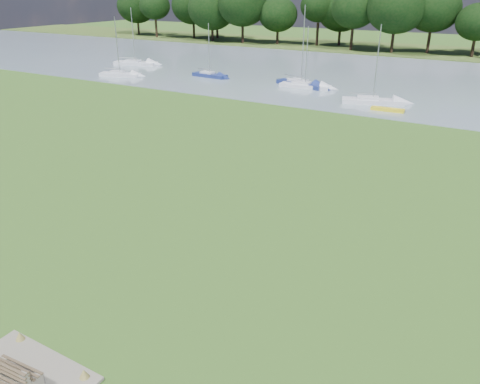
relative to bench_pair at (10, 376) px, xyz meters
The scene contains 12 objects.
ground 14.01m from the bench_pair, 90.00° to the left, with size 220.00×220.00×0.00m, color #53652A.
river 56.00m from the bench_pair, 90.00° to the left, with size 220.00×40.00×0.10m, color gray.
far_bank 86.00m from the bench_pair, 90.00° to the left, with size 220.00×20.00×0.40m, color #4C6626.
bench_pair is the anchor object (origin of this frame).
kayak 38.93m from the bench_pair, 88.24° to the left, with size 3.04×0.71×0.30m, color yellow.
tree_line 82.24m from the bench_pair, 89.15° to the left, with size 145.61×9.13×11.05m.
sailboat_0 46.19m from the bench_pair, 102.33° to the left, with size 5.93×2.06×6.73m.
sailboat_3 52.27m from the bench_pair, 130.03° to the left, with size 5.46×3.04×7.31m.
sailboat_4 47.19m from the bench_pair, 103.10° to the left, with size 6.57×3.48×8.88m.
sailboat_6 61.86m from the bench_pair, 128.48° to the left, with size 6.71×3.47×7.95m.
sailboat_7 51.03m from the bench_pair, 117.07° to the left, with size 4.96×1.81×6.56m.
sailboat_8 41.26m from the bench_pair, 91.32° to the left, with size 6.18×3.55×7.50m.
Camera 1 is at (10.95, -19.49, 10.86)m, focal length 35.00 mm.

